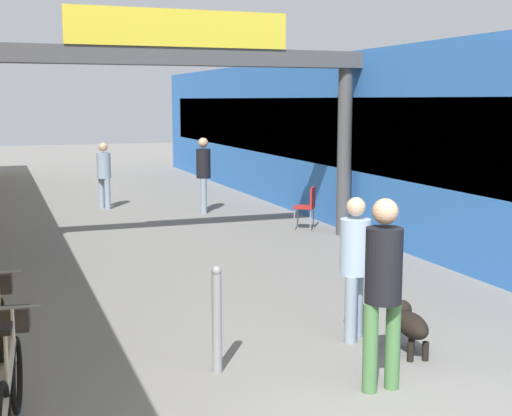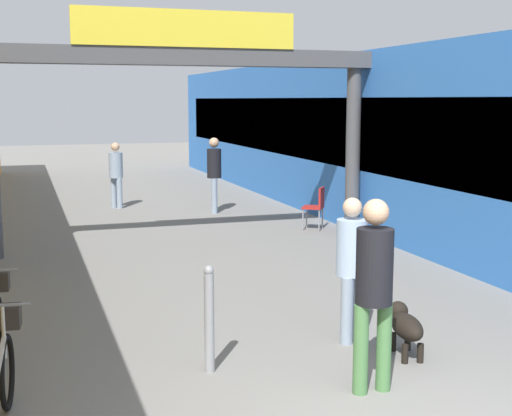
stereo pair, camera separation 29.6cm
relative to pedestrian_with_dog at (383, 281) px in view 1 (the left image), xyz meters
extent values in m
cube|color=blue|center=(4.96, 9.54, 0.77)|extent=(3.00, 26.00, 3.63)
cube|color=black|center=(3.48, 9.54, 0.95)|extent=(0.04, 23.40, 1.45)
cylinder|color=#4C4C4F|center=(3.21, 7.06, 0.60)|extent=(0.28, 0.28, 3.29)
cube|color=#4C4C4F|center=(-0.14, 7.06, 2.40)|extent=(7.40, 0.44, 0.31)
cube|color=yellow|center=(-0.14, 6.86, 2.87)|extent=(3.96, 0.10, 0.64)
cylinder|color=#4C7F47|center=(-0.12, 0.00, -0.62)|extent=(0.14, 0.14, 0.84)
cylinder|color=#4C7F47|center=(0.12, 0.00, -0.62)|extent=(0.14, 0.14, 0.84)
cylinder|color=black|center=(0.00, 0.00, 0.15)|extent=(0.35, 0.35, 0.70)
sphere|color=tan|center=(0.00, 0.00, 0.65)|extent=(0.24, 0.24, 0.24)
cylinder|color=#8C9EB2|center=(0.35, 1.27, -0.67)|extent=(0.20, 0.20, 0.76)
cylinder|color=#8C9EB2|center=(0.52, 1.44, -0.67)|extent=(0.20, 0.20, 0.76)
cylinder|color=#A5BFE0|center=(0.43, 1.36, 0.02)|extent=(0.48, 0.48, 0.63)
sphere|color=beige|center=(0.43, 1.36, 0.47)|extent=(0.30, 0.30, 0.21)
cylinder|color=#8C9EB2|center=(1.40, 10.85, -0.63)|extent=(0.17, 0.17, 0.84)
cylinder|color=#8C9EB2|center=(1.33, 10.62, -0.63)|extent=(0.17, 0.17, 0.84)
cylinder|color=black|center=(1.37, 10.73, 0.14)|extent=(0.42, 0.42, 0.69)
sphere|color=tan|center=(1.37, 10.73, 0.63)|extent=(0.29, 0.29, 0.24)
cylinder|color=#8C9EB2|center=(-0.83, 12.29, -0.67)|extent=(0.19, 0.19, 0.76)
cylinder|color=#8C9EB2|center=(-0.71, 12.08, -0.67)|extent=(0.19, 0.19, 0.76)
cylinder|color=#8C9EB2|center=(-0.77, 12.19, 0.03)|extent=(0.46, 0.46, 0.63)
sphere|color=tan|center=(-0.77, 12.19, 0.48)|extent=(0.29, 0.29, 0.22)
ellipsoid|color=black|center=(0.77, 0.71, -0.72)|extent=(0.38, 0.66, 0.25)
sphere|color=black|center=(0.82, 0.98, -0.63)|extent=(0.25, 0.25, 0.21)
sphere|color=white|center=(0.81, 0.89, -0.73)|extent=(0.18, 0.18, 0.15)
cylinder|color=black|center=(0.73, 0.90, -0.95)|extent=(0.08, 0.08, 0.20)
cylinder|color=black|center=(0.89, 0.88, -0.95)|extent=(0.08, 0.08, 0.20)
cylinder|color=black|center=(0.66, 0.54, -0.95)|extent=(0.08, 0.08, 0.20)
cylinder|color=black|center=(0.82, 0.51, -0.95)|extent=(0.08, 0.08, 0.20)
torus|color=black|center=(-3.20, 0.67, -0.71)|extent=(0.13, 0.67, 0.67)
cube|color=beige|center=(-3.26, 0.16, -0.53)|extent=(0.15, 0.94, 0.34)
cylinder|color=beige|center=(-3.27, 0.04, -0.31)|extent=(0.04, 0.04, 0.42)
cube|color=black|center=(-3.27, 0.04, -0.09)|extent=(0.13, 0.23, 0.05)
cylinder|color=beige|center=(-3.21, 0.61, -0.33)|extent=(0.04, 0.04, 0.46)
cylinder|color=gray|center=(-3.21, 0.61, -0.09)|extent=(0.46, 0.08, 0.03)
cube|color=#332D28|center=(-3.18, 0.81, -0.25)|extent=(0.26, 0.23, 0.20)
torus|color=black|center=(-3.31, 2.01, -0.71)|extent=(0.11, 0.67, 0.67)
cube|color=#332D28|center=(-3.30, 2.15, -0.25)|extent=(0.26, 0.22, 0.20)
cylinder|color=gray|center=(-1.30, 0.95, -0.54)|extent=(0.10, 0.10, 1.01)
sphere|color=gray|center=(-1.30, 0.95, -0.01)|extent=(0.10, 0.10, 0.10)
cylinder|color=gray|center=(2.48, 7.83, -0.82)|extent=(0.04, 0.04, 0.45)
cylinder|color=gray|center=(2.68, 8.11, -0.82)|extent=(0.04, 0.04, 0.45)
cylinder|color=gray|center=(2.76, 7.64, -0.82)|extent=(0.04, 0.04, 0.45)
cylinder|color=gray|center=(2.95, 7.92, -0.82)|extent=(0.04, 0.04, 0.45)
cube|color=#B2231E|center=(2.72, 7.87, -0.58)|extent=(0.56, 0.56, 0.04)
cube|color=#B2231E|center=(2.86, 7.77, -0.36)|extent=(0.26, 0.35, 0.40)
camera|label=1|loc=(-3.27, -5.54, 1.64)|focal=50.00mm
camera|label=2|loc=(-2.99, -5.64, 1.64)|focal=50.00mm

